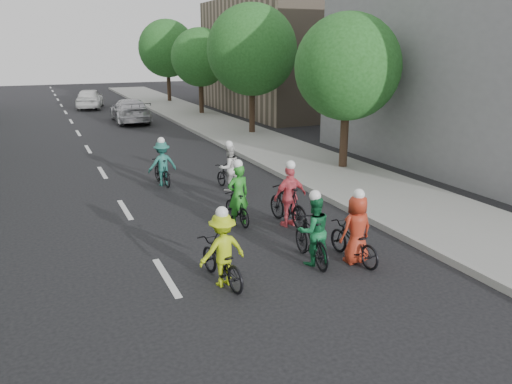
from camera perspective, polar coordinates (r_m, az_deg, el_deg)
ground at (r=10.93m, az=-10.22°, el=-9.58°), size 120.00×120.00×0.00m
sidewalk_right at (r=22.58m, az=3.38°, el=4.43°), size 4.00×80.00×0.15m
curb_right at (r=21.77m, az=-1.19°, el=4.04°), size 0.18×80.00×0.18m
bldg_se at (r=38.22m, az=4.58°, el=15.21°), size 10.00×14.00×8.00m
tree_r_0 at (r=19.60m, az=10.42°, el=13.85°), size 4.00×4.00×5.97m
tree_r_1 at (r=27.50m, az=-0.47°, el=15.91°), size 4.80×4.80×6.93m
tree_r_2 at (r=35.94m, az=-6.42°, el=15.04°), size 4.00×4.00×5.97m
tree_r_3 at (r=44.58m, az=-10.12°, el=15.84°), size 4.80×4.80×6.93m
cyclist_0 at (r=13.56m, az=3.78°, el=-1.09°), size 1.02×1.89×1.83m
cyclist_1 at (r=10.29m, az=-3.93°, el=-7.29°), size 1.06×1.81×1.69m
cyclist_2 at (r=17.81m, az=-10.67°, el=2.86°), size 1.07×1.62×1.72m
cyclist_3 at (r=13.65m, az=-2.12°, el=-1.12°), size 0.64×1.49×1.83m
cyclist_4 at (r=16.95m, az=-3.11°, el=2.24°), size 0.85×1.63×1.71m
cyclist_5 at (r=11.51m, az=11.22°, el=-5.01°), size 0.81×1.74×1.74m
cyclist_6 at (r=11.27m, az=6.46°, el=-4.97°), size 0.82×1.79×1.73m
follow_car_lead at (r=33.39m, az=-14.20°, el=9.02°), size 2.27×5.25×1.50m
follow_car_trail at (r=41.89m, az=-18.48°, el=10.12°), size 2.74×4.85×1.56m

